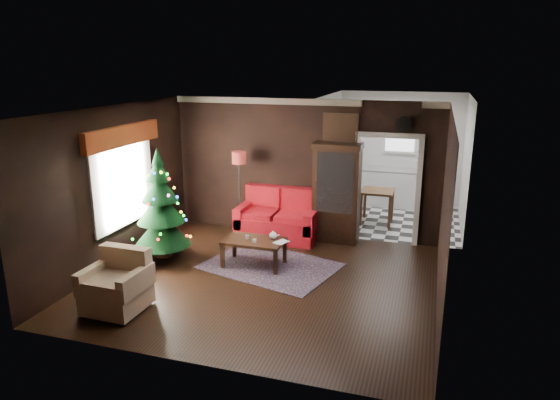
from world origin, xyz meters
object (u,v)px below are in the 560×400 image
(floor_lamp, at_px, (240,196))
(christmas_tree, at_px, (160,205))
(loveseat, at_px, (278,215))
(wall_clock, at_px, (404,124))
(coffee_table, at_px, (254,252))
(curio_cabinet, at_px, (337,195))
(teapot, at_px, (273,235))
(kitchen_table, at_px, (377,206))
(armchair, at_px, (115,281))

(floor_lamp, relative_size, christmas_tree, 0.95)
(loveseat, height_order, christmas_tree, christmas_tree)
(wall_clock, bearing_deg, coffee_table, -140.71)
(curio_cabinet, xyz_separation_m, teapot, (-0.81, -1.60, -0.39))
(teapot, bearing_deg, curio_cabinet, 63.28)
(loveseat, relative_size, christmas_tree, 0.88)
(loveseat, xyz_separation_m, kitchen_table, (1.80, 1.65, -0.12))
(armchair, bearing_deg, wall_clock, 49.57)
(christmas_tree, bearing_deg, teapot, 10.00)
(floor_lamp, relative_size, coffee_table, 1.74)
(christmas_tree, distance_m, armchair, 2.05)
(loveseat, xyz_separation_m, teapot, (0.34, -1.38, 0.06))
(teapot, bearing_deg, wall_clock, 41.59)
(loveseat, bearing_deg, curio_cabinet, 10.83)
(christmas_tree, height_order, teapot, christmas_tree)
(loveseat, xyz_separation_m, armchair, (-1.30, -3.66, -0.04))
(loveseat, bearing_deg, wall_clock, 9.66)
(loveseat, height_order, floor_lamp, floor_lamp)
(curio_cabinet, height_order, teapot, curio_cabinet)
(loveseat, xyz_separation_m, curio_cabinet, (1.15, 0.22, 0.45))
(coffee_table, xyz_separation_m, teapot, (0.32, 0.12, 0.31))
(christmas_tree, xyz_separation_m, coffee_table, (1.68, 0.23, -0.80))
(kitchen_table, bearing_deg, floor_lamp, -148.43)
(curio_cabinet, distance_m, coffee_table, 2.17)
(floor_lamp, height_order, kitchen_table, floor_lamp)
(armchair, height_order, wall_clock, wall_clock)
(christmas_tree, xyz_separation_m, teapot, (2.00, 0.35, -0.49))
(curio_cabinet, relative_size, coffee_table, 1.80)
(loveseat, relative_size, floor_lamp, 0.92)
(loveseat, bearing_deg, teapot, -75.98)
(armchair, xyz_separation_m, coffee_table, (1.33, 2.16, -0.21))
(floor_lamp, xyz_separation_m, christmas_tree, (-0.81, -1.76, 0.22))
(loveseat, distance_m, wall_clock, 3.04)
(coffee_table, relative_size, teapot, 6.85)
(kitchen_table, bearing_deg, christmas_tree, -135.58)
(loveseat, relative_size, wall_clock, 5.31)
(christmas_tree, relative_size, kitchen_table, 2.57)
(curio_cabinet, height_order, wall_clock, wall_clock)
(floor_lamp, bearing_deg, coffee_table, -60.50)
(wall_clock, bearing_deg, christmas_tree, -151.95)
(floor_lamp, relative_size, wall_clock, 5.74)
(teapot, bearing_deg, kitchen_table, 64.34)
(floor_lamp, height_order, teapot, floor_lamp)
(floor_lamp, distance_m, coffee_table, 1.85)
(armchair, bearing_deg, coffee_table, 59.93)
(teapot, relative_size, wall_clock, 0.48)
(coffee_table, bearing_deg, loveseat, 91.08)
(curio_cabinet, xyz_separation_m, christmas_tree, (-2.80, -1.95, 0.10))
(teapot, bearing_deg, coffee_table, -159.27)
(kitchen_table, bearing_deg, curio_cabinet, -114.44)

